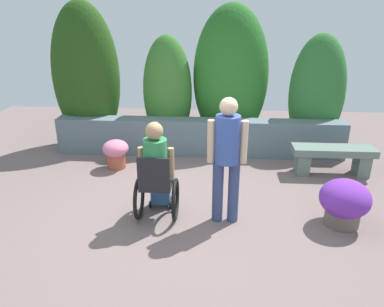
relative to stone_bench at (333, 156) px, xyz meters
name	(u,v)px	position (x,y,z in m)	size (l,w,h in m)	color
ground_plane	(192,213)	(-2.24, -1.43, -0.31)	(10.81, 10.81, 0.00)	#74605E
stone_retaining_wall	(199,137)	(-2.24, 0.75, 0.03)	(5.32, 0.36, 0.67)	slate
hedge_backdrop	(191,81)	(-2.44, 1.30, 0.96)	(5.55, 1.21, 2.74)	#254B16
stone_bench	(333,156)	(0.00, 0.00, 0.00)	(1.33, 0.38, 0.48)	slate
person_in_wheelchair	(157,174)	(-2.68, -1.54, 0.31)	(0.53, 0.66, 1.33)	black
person_standing_companion	(227,153)	(-1.80, -1.57, 0.63)	(0.49, 0.30, 1.64)	#36446F
flower_pot_purple_near	(116,152)	(-3.64, 0.01, -0.02)	(0.44, 0.44, 0.50)	#A54D3A
flower_pot_terracotta_by_wall	(344,202)	(-0.29, -1.57, 0.01)	(0.63, 0.63, 0.61)	#65584F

